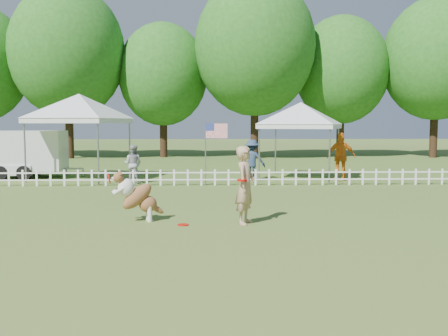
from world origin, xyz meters
name	(u,v)px	position (x,y,z in m)	size (l,w,h in m)	color
ground	(208,224)	(0.00, 0.00, 0.00)	(120.00, 120.00, 0.00)	#2C541A
picket_fence	(208,177)	(0.00, 7.00, 0.30)	(22.00, 0.08, 0.60)	white
handler	(245,185)	(0.85, -0.03, 0.89)	(0.65, 0.43, 1.78)	tan
dog	(138,196)	(-1.63, 0.29, 0.60)	(1.15, 0.38, 1.19)	brown
frisbee_on_turf	(183,225)	(-0.57, -0.15, 0.01)	(0.25, 0.25, 0.02)	red
canopy_tent_left	(80,138)	(-5.20, 9.18, 1.70)	(3.29, 3.29, 3.40)	silver
canopy_tent_right	(300,142)	(3.78, 9.06, 1.54)	(2.97, 2.97, 3.07)	silver
cargo_trailer	(19,154)	(-7.93, 9.89, 1.01)	(4.59, 2.02, 2.02)	silver
flag_pole	(206,153)	(-0.09, 7.27, 1.17)	(0.90, 0.09, 2.33)	gray
spectator_a	(133,164)	(-2.86, 7.81, 0.74)	(0.72, 0.56, 1.48)	#9E9EA4
spectator_b	(252,160)	(1.77, 8.67, 0.82)	(1.06, 0.61, 1.63)	navy
spectator_c	(341,156)	(5.32, 8.49, 0.96)	(1.13, 0.47, 1.92)	orange
tree_left	(68,65)	(-9.00, 21.50, 6.00)	(7.40, 7.40, 12.00)	#245B1A
tree_center_left	(163,84)	(-3.00, 22.50, 4.90)	(6.00, 6.00, 9.80)	#245B1A
tree_center_right	(255,60)	(3.00, 21.00, 6.30)	(7.60, 7.60, 12.60)	#245B1A
tree_right	(341,80)	(9.00, 22.50, 5.20)	(6.20, 6.20, 10.40)	#245B1A
tree_far_right	(436,71)	(15.00, 21.50, 5.70)	(7.00, 7.00, 11.40)	#245B1A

